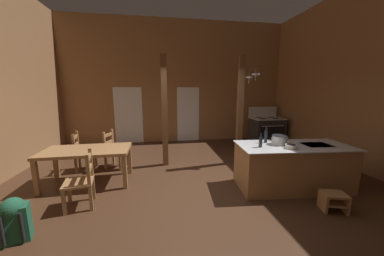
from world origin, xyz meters
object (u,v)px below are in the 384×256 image
at_px(stove_range, 266,130).
at_px(backpack, 14,218).
at_px(bottle_tall_on_counter, 266,136).
at_px(step_stool, 334,200).
at_px(bottle_short_on_counter, 261,142).
at_px(mixing_bowl_on_counter, 291,147).
at_px(ladderback_chair_by_post, 83,152).
at_px(dining_table, 87,153).
at_px(kitchen_island, 292,166).
at_px(ladderback_chair_at_table_end, 114,150).
at_px(ladderback_chair_near_window, 82,181).
at_px(stockpot_on_counter, 279,140).

relative_size(stove_range, backpack, 2.21).
relative_size(backpack, bottle_tall_on_counter, 1.77).
relative_size(step_stool, bottle_short_on_counter, 1.60).
bearing_deg(mixing_bowl_on_counter, ladderback_chair_by_post, 156.44).
xyz_separation_m(dining_table, ladderback_chair_by_post, (-0.35, 0.78, -0.20)).
relative_size(kitchen_island, ladderback_chair_at_table_end, 2.35).
relative_size(ladderback_chair_near_window, mixing_bowl_on_counter, 4.73).
height_order(ladderback_chair_at_table_end, stockpot_on_counter, stockpot_on_counter).
height_order(dining_table, ladderback_chair_at_table_end, ladderback_chair_at_table_end).
distance_m(kitchen_island, stockpot_on_counter, 0.60).
relative_size(dining_table, ladderback_chair_at_table_end, 1.80).
height_order(mixing_bowl_on_counter, bottle_short_on_counter, bottle_short_on_counter).
height_order(dining_table, ladderback_chair_near_window, ladderback_chair_near_window).
bearing_deg(step_stool, stove_range, 74.59).
height_order(ladderback_chair_by_post, backpack, ladderback_chair_by_post).
xyz_separation_m(stockpot_on_counter, mixing_bowl_on_counter, (0.05, -0.31, -0.06)).
height_order(step_stool, stockpot_on_counter, stockpot_on_counter).
xyz_separation_m(kitchen_island, ladderback_chair_by_post, (-4.44, 1.64, 0.01)).
distance_m(stove_range, dining_table, 6.02).
bearing_deg(ladderback_chair_at_table_end, step_stool, -33.54).
distance_m(ladderback_chair_at_table_end, backpack, 2.63).
distance_m(dining_table, backpack, 1.73).
distance_m(stockpot_on_counter, mixing_bowl_on_counter, 0.31).
bearing_deg(ladderback_chair_by_post, step_stool, -28.52).
xyz_separation_m(step_stool, dining_table, (-4.26, 1.73, 0.47)).
height_order(mixing_bowl_on_counter, bottle_tall_on_counter, bottle_tall_on_counter).
relative_size(ladderback_chair_near_window, stockpot_on_counter, 2.62).
xyz_separation_m(ladderback_chair_near_window, mixing_bowl_on_counter, (3.69, -0.14, 0.46)).
xyz_separation_m(backpack, bottle_tall_on_counter, (4.02, 1.06, 0.70)).
height_order(kitchen_island, ladderback_chair_near_window, ladderback_chair_near_window).
relative_size(step_stool, mixing_bowl_on_counter, 2.11).
bearing_deg(bottle_short_on_counter, step_stool, -43.05).
xyz_separation_m(ladderback_chair_near_window, bottle_short_on_counter, (3.17, 0.03, 0.53)).
bearing_deg(bottle_short_on_counter, ladderback_chair_at_table_end, 149.77).
relative_size(step_stool, backpack, 0.71).
height_order(stove_range, ladderback_chair_by_post, stove_range).
xyz_separation_m(dining_table, mixing_bowl_on_counter, (3.88, -1.07, 0.27)).
relative_size(step_stool, bottle_tall_on_counter, 1.26).
bearing_deg(ladderback_chair_at_table_end, mixing_bowl_on_counter, -28.65).
bearing_deg(ladderback_chair_by_post, backpack, -90.68).
bearing_deg(bottle_short_on_counter, bottle_tall_on_counter, 48.14).
distance_m(ladderback_chair_by_post, stockpot_on_counter, 4.50).
relative_size(mixing_bowl_on_counter, bottle_short_on_counter, 0.76).
bearing_deg(stockpot_on_counter, backpack, -168.03).
relative_size(kitchen_island, ladderback_chair_near_window, 2.35).
bearing_deg(bottle_tall_on_counter, ladderback_chair_by_post, 161.04).
height_order(backpack, bottle_short_on_counter, bottle_short_on_counter).
distance_m(mixing_bowl_on_counter, bottle_short_on_counter, 0.55).
distance_m(stove_range, ladderback_chair_at_table_end, 5.37).
xyz_separation_m(stove_range, backpack, (-5.82, -4.22, -0.17)).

